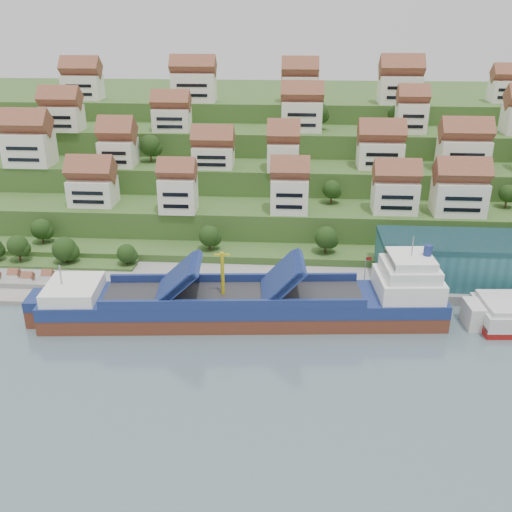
{
  "coord_description": "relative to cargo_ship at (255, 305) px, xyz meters",
  "views": [
    {
      "loc": [
        1.63,
        -103.61,
        59.52
      ],
      "look_at": [
        -6.05,
        14.0,
        8.0
      ],
      "focal_mm": 40.0,
      "sensor_mm": 36.0,
      "label": 1
    }
  ],
  "objects": [
    {
      "name": "ground",
      "position": [
        5.35,
        0.5,
        -3.42
      ],
      "size": [
        300.0,
        300.0,
        0.0
      ],
      "primitive_type": "plane",
      "color": "slate",
      "rests_on": "ground"
    },
    {
      "name": "flagpole",
      "position": [
        23.46,
        10.5,
        3.46
      ],
      "size": [
        1.28,
        0.16,
        8.0
      ],
      "color": "gray",
      "rests_on": "quay"
    },
    {
      "name": "quay",
      "position": [
        25.35,
        15.5,
        -2.32
      ],
      "size": [
        180.0,
        14.0,
        2.2
      ],
      "primitive_type": "cube",
      "color": "gray",
      "rests_on": "ground"
    },
    {
      "name": "beach_huts",
      "position": [
        -54.65,
        11.25,
        -1.32
      ],
      "size": [
        14.4,
        3.7,
        2.2
      ],
      "color": "white",
      "rests_on": "pebble_beach"
    },
    {
      "name": "cargo_ship",
      "position": [
        0.0,
        0.0,
        0.0
      ],
      "size": [
        82.29,
        18.98,
        18.13
      ],
      "rotation": [
        0.0,
        0.0,
        0.08
      ],
      "color": "brown",
      "rests_on": "ground"
    },
    {
      "name": "pebble_beach",
      "position": [
        -52.65,
        12.5,
        -2.92
      ],
      "size": [
        45.0,
        20.0,
        1.0
      ],
      "primitive_type": "cube",
      "color": "gray",
      "rests_on": "ground"
    },
    {
      "name": "hillside_trees",
      "position": [
        -6.09,
        45.21,
        13.23
      ],
      "size": [
        139.65,
        62.21,
        29.98
      ],
      "color": "#203D14",
      "rests_on": "ground"
    },
    {
      "name": "hillside",
      "position": [
        5.35,
        104.06,
        7.24
      ],
      "size": [
        260.0,
        128.0,
        31.0
      ],
      "color": "#2D4C1E",
      "rests_on": "ground"
    },
    {
      "name": "hillside_village",
      "position": [
        8.24,
        61.61,
        21.29
      ],
      "size": [
        158.05,
        64.96,
        29.11
      ],
      "color": "white",
      "rests_on": "ground"
    }
  ]
}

